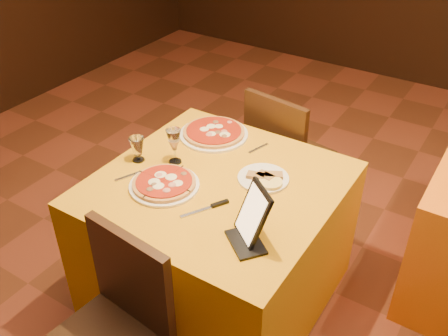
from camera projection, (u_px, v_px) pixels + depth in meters
The scene contains 12 objects.
floor at pixel (237, 318), 2.64m from camera, with size 6.00×7.00×0.01m, color #5E2D19.
main_table at pixel (218, 241), 2.58m from camera, with size 1.10×1.10×0.75m, color orange.
chair_main_far at pixel (290, 155), 3.11m from camera, with size 0.45×0.45×0.91m, color black, non-canonical shape.
pizza_near at pixel (164, 184), 2.33m from camera, with size 0.33×0.33×0.03m.
pizza_far at pixel (214, 133), 2.72m from camera, with size 0.37×0.37×0.03m.
cutlet_dish at pixel (263, 177), 2.38m from camera, with size 0.25×0.25×0.03m.
wine_glass at pixel (174, 146), 2.46m from camera, with size 0.08×0.08×0.19m, color #D7B47A, non-canonical shape.
water_glass at pixel (137, 149), 2.49m from camera, with size 0.08×0.08×0.13m, color white, non-canonical shape.
tablet at pixel (253, 214), 1.99m from camera, with size 0.17×0.01×0.24m, color black.
knife at pixel (203, 210), 2.19m from camera, with size 0.21×0.02×0.01m, color #BDBBC2.
fork_near at pixel (130, 176), 2.40m from camera, with size 0.15×0.02×0.01m, color silver.
fork_far at pixel (258, 148), 2.61m from camera, with size 0.14×0.02×0.01m, color silver.
Camera 1 is at (0.88, -1.50, 2.14)m, focal length 40.00 mm.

